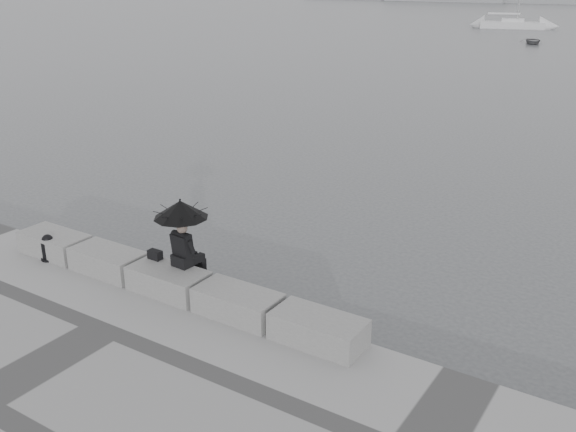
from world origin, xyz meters
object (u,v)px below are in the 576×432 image
Objects in this scene: mooring_bollard at (49,249)px; dinghy at (533,41)px; seated_person at (181,219)px; sailboat_left at (512,24)px.

mooring_bollard is 0.19× the size of dinghy.
mooring_bollard is (-3.41, -0.58, -1.23)m from seated_person.
mooring_bollard reaches higher than dinghy.
mooring_bollard is at bearing -108.58° from dinghy.
mooring_bollard is at bearing -96.31° from sailboat_left.
sailboat_left is (-10.24, 77.29, -0.22)m from mooring_bollard.
sailboat_left is 19.30m from dinghy.
mooring_bollard is 59.30m from dinghy.
dinghy is (-6.94, 58.62, -1.72)m from seated_person.
mooring_bollard is 0.05× the size of sailboat_left.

